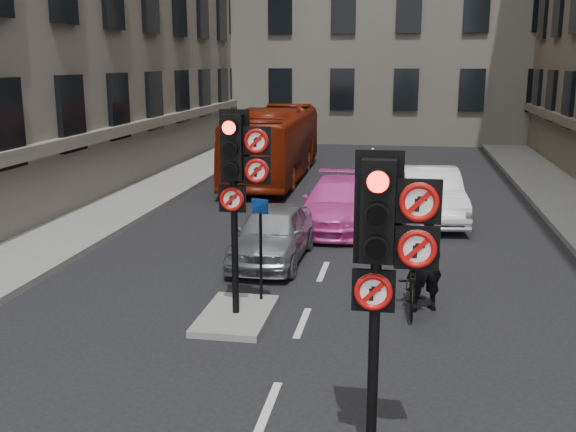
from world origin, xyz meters
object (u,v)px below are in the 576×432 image
(signal_near, at_px, (385,245))
(bus_red, at_px, (274,143))
(signal_far, at_px, (238,169))
(motorcyclist, at_px, (424,259))
(car_white, at_px, (431,195))
(info_sign, at_px, (260,235))
(car_silver, at_px, (273,234))
(motorcycle, at_px, (412,280))
(car_pink, at_px, (337,203))

(signal_near, xyz_separation_m, bus_red, (-4.83, 18.63, -1.22))
(signal_far, height_order, motorcyclist, signal_far)
(car_white, bearing_deg, bus_red, 127.16)
(car_white, relative_size, info_sign, 2.34)
(car_silver, height_order, motorcycle, car_silver)
(bus_red, bearing_deg, signal_far, -82.71)
(car_white, bearing_deg, car_silver, -133.35)
(signal_near, xyz_separation_m, car_white, (0.95, 12.42, -1.84))
(signal_far, bearing_deg, motorcycle, 18.58)
(car_white, bearing_deg, car_pink, -159.28)
(motorcycle, height_order, motorcyclist, motorcyclist)
(signal_near, relative_size, signal_far, 1.00)
(info_sign, bearing_deg, bus_red, 118.50)
(signal_near, xyz_separation_m, car_silver, (-2.73, 7.64, -1.94))
(signal_near, distance_m, bus_red, 19.29)
(signal_far, relative_size, motorcyclist, 1.82)
(motorcyclist, distance_m, info_sign, 3.02)
(car_pink, bearing_deg, info_sign, -96.97)
(car_pink, height_order, motorcyclist, motorcyclist)
(signal_far, height_order, info_sign, signal_far)
(car_silver, bearing_deg, car_pink, 73.47)
(signal_far, xyz_separation_m, bus_red, (-2.23, 14.63, -1.34))
(car_silver, xyz_separation_m, motorcycle, (3.13, -2.63, -0.08))
(signal_far, height_order, motorcycle, signal_far)
(bus_red, relative_size, motorcycle, 5.25)
(motorcycle, relative_size, motorcyclist, 0.95)
(signal_near, distance_m, signal_far, 4.77)
(car_silver, xyz_separation_m, bus_red, (-2.10, 11.00, 0.72))
(signal_far, relative_size, car_white, 0.79)
(signal_near, relative_size, bus_red, 0.36)
(car_silver, distance_m, car_pink, 3.69)
(bus_red, xyz_separation_m, info_sign, (2.44, -13.89, -0.00))
(car_white, distance_m, motorcycle, 7.44)
(car_white, xyz_separation_m, car_pink, (-2.55, -1.27, -0.08))
(signal_near, height_order, car_white, signal_near)
(car_white, height_order, info_sign, info_sign)
(car_white, bearing_deg, motorcyclist, -98.50)
(car_white, height_order, bus_red, bus_red)
(car_silver, distance_m, car_white, 6.04)
(car_pink, bearing_deg, signal_near, -81.82)
(signal_near, bearing_deg, motorcyclist, 83.21)
(signal_near, bearing_deg, bus_red, 104.53)
(car_pink, relative_size, info_sign, 2.36)
(bus_red, relative_size, info_sign, 5.09)
(car_white, bearing_deg, signal_far, -118.63)
(signal_far, bearing_deg, info_sign, 73.89)
(motorcycle, bearing_deg, signal_near, -94.55)
(car_silver, height_order, car_pink, car_pink)
(motorcycle, relative_size, info_sign, 0.97)
(car_silver, bearing_deg, signal_far, -86.62)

